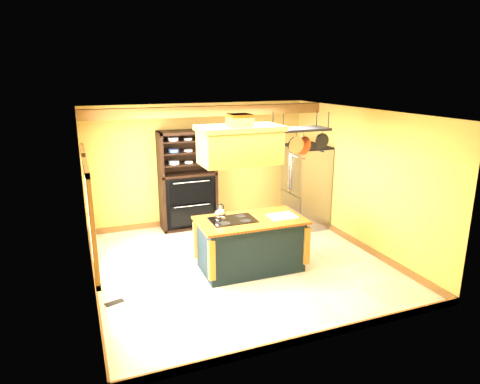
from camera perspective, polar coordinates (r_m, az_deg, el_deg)
floor at (r=7.82m, az=0.02°, el=-9.57°), size 5.00×5.00×0.00m
ceiling at (r=7.11m, az=0.02°, el=10.54°), size 5.00×5.00×0.00m
wall_back at (r=9.66m, az=-5.41°, el=3.71°), size 5.00×0.02×2.70m
wall_front at (r=5.23m, az=10.14°, el=-6.87°), size 5.00×0.02×2.70m
wall_left at (r=6.88m, az=-19.76°, el=-2.04°), size 0.02×5.00×2.70m
wall_right at (r=8.56m, az=15.82°, el=1.64°), size 0.02×5.00×2.70m
ceiling_beam at (r=8.72m, az=-4.13°, el=10.71°), size 5.00×0.15×0.20m
window_near at (r=6.10m, az=-19.18°, el=-3.69°), size 0.06×1.06×1.56m
window_far at (r=7.45m, az=-19.72°, el=-0.33°), size 0.06×1.06×1.56m
kitchen_island at (r=7.47m, az=1.39°, el=-6.89°), size 1.84×1.04×1.11m
range_hood at (r=6.92m, az=-0.04°, el=6.52°), size 1.35×0.76×0.80m
pot_rack at (r=7.38m, az=8.04°, el=7.60°), size 1.00×0.47×0.75m
refrigerator at (r=9.56m, az=8.73°, el=0.50°), size 0.77×0.91×1.78m
hutch at (r=9.47m, az=-6.99°, el=0.27°), size 1.22×0.56×2.15m
floor_register at (r=6.88m, az=-16.39°, el=-13.96°), size 0.30×0.19×0.01m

